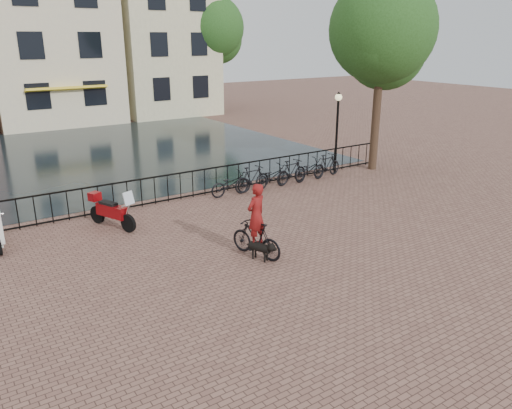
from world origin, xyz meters
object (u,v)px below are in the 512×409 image
lamp_post (337,119)px  dog (260,250)px  motorcycle (111,207)px  cyclist (256,225)px

lamp_post → dog: lamp_post is taller
lamp_post → motorcycle: bearing=-174.3°
lamp_post → motorcycle: size_ratio=1.82×
cyclist → dog: cyclist is taller
dog → cyclist: bearing=58.8°
cyclist → motorcycle: cyclist is taller
motorcycle → dog: bearing=-83.7°
lamp_post → dog: size_ratio=3.89×
lamp_post → cyclist: (-7.67, -5.32, -1.47)m
lamp_post → cyclist: 9.45m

